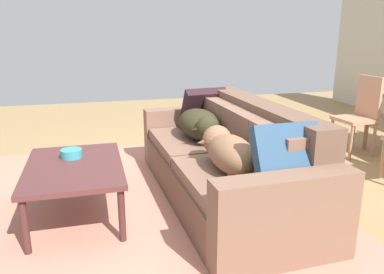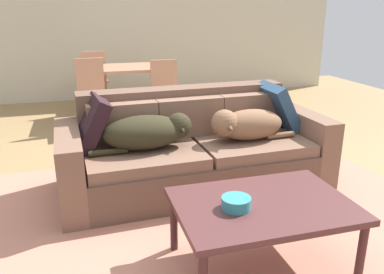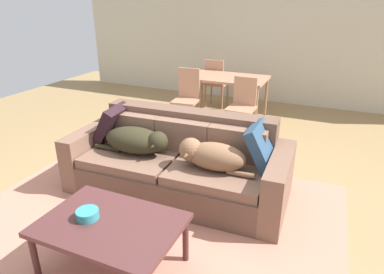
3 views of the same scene
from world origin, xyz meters
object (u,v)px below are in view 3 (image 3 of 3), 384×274
Objects in this scene: dining_chair_near_left at (187,95)px; dining_chair_far_left at (216,81)px; throw_pillow_by_right_arm at (263,147)px; dining_table at (227,81)px; coffee_table at (110,228)px; bowl_on_coffee_table at (88,214)px; throw_pillow_by_left_arm at (111,124)px; dog_on_left_cushion at (137,140)px; couch at (179,164)px; dog_on_right_cushion at (210,155)px; dining_chair_near_right at (242,104)px.

dining_chair_near_left is 1.01× the size of dining_chair_far_left.
throw_pillow_by_right_arm reaches higher than dining_table.
coffee_table is 0.20m from bowl_on_coffee_table.
throw_pillow_by_left_arm is 0.34× the size of dining_table.
dining_table is at bearing 92.51° from bowl_on_coffee_table.
dog_on_left_cushion is 0.49m from throw_pillow_by_left_arm.
couch is 0.52m from dog_on_right_cushion.
throw_pillow_by_right_arm is (1.31, 0.23, 0.07)m from dog_on_left_cushion.
throw_pillow_by_right_arm is 0.44× the size of coffee_table.
throw_pillow_by_right_arm is 2.70× the size of bowl_on_coffee_table.
bowl_on_coffee_table is at bearing -83.57° from dining_chair_near_left.
dining_chair_near_left is at bearing 101.45° from bowl_on_coffee_table.
dog_on_right_cushion is 1.29m from bowl_on_coffee_table.
dining_chair_far_left is (-0.72, 3.10, 0.19)m from couch.
dining_chair_near_left is at bearing 131.91° from throw_pillow_by_right_arm.
throw_pillow_by_right_arm is 3.41m from dining_chair_far_left.
throw_pillow_by_right_arm is 0.50× the size of dining_chair_near_left.
dining_chair_near_right is 0.96× the size of dining_chair_far_left.
throw_pillow_by_left_arm is 2.64× the size of bowl_on_coffee_table.
couch is at bearing -72.84° from dining_chair_near_left.
throw_pillow_by_left_arm is (-1.31, 0.19, 0.06)m from dog_on_right_cushion.
dining_chair_near_left is at bearing 177.91° from dining_chair_near_right.
dining_chair_near_left reaches higher than throw_pillow_by_left_arm.
throw_pillow_by_left_arm is 2.58m from dining_table.
dining_chair_far_left is (-0.29, 3.24, -0.06)m from dog_on_left_cushion.
dog_on_right_cushion is 0.59× the size of dining_table.
throw_pillow_by_left_arm reaches higher than coffee_table.
couch is 0.94m from throw_pillow_by_left_arm.
dining_chair_near_right is (0.11, 3.21, 0.09)m from coffee_table.
dog_on_left_cushion is at bearing 112.49° from coffee_table.
couch reaches higher than dog_on_left_cushion.
throw_pillow_by_left_arm reaches higher than dining_table.
couch is 1.91m from dining_chair_near_right.
dog_on_right_cushion is 1.32m from throw_pillow_by_left_arm.
bowl_on_coffee_table is 0.18× the size of dining_chair_near_left.
bowl_on_coffee_table is 3.36m from dining_chair_near_left.
dog_on_left_cushion is at bearing -92.76° from dining_table.
dining_chair_near_right is (-0.26, 2.06, -0.09)m from dog_on_right_cushion.
dining_chair_near_left reaches higher than dining_chair_near_right.
couch is 1.35m from bowl_on_coffee_table.
throw_pillow_by_right_arm reaches higher than throw_pillow_by_left_arm.
coffee_table is at bearing -54.88° from throw_pillow_by_left_arm.
throw_pillow_by_right_arm is at bearing 59.43° from coffee_table.
dog_on_right_cushion is at bearing -80.80° from dining_chair_near_right.
dining_chair_far_left is (-0.88, 1.20, 0.02)m from dining_chair_near_right.
coffee_table is 3.38m from dining_chair_near_left.
dining_chair_near_left is (-0.37, 2.10, -0.07)m from dog_on_left_cushion.
bowl_on_coffee_table is at bearing -173.20° from coffee_table.
dining_chair_far_left reaches higher than dining_chair_near_right.
dining_chair_near_right is at bearing -54.08° from dining_table.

